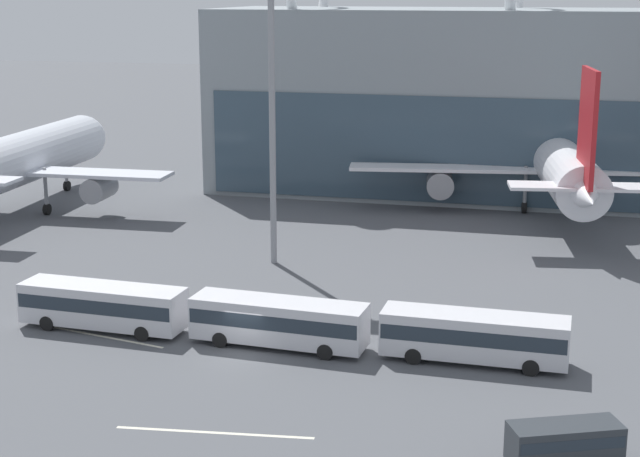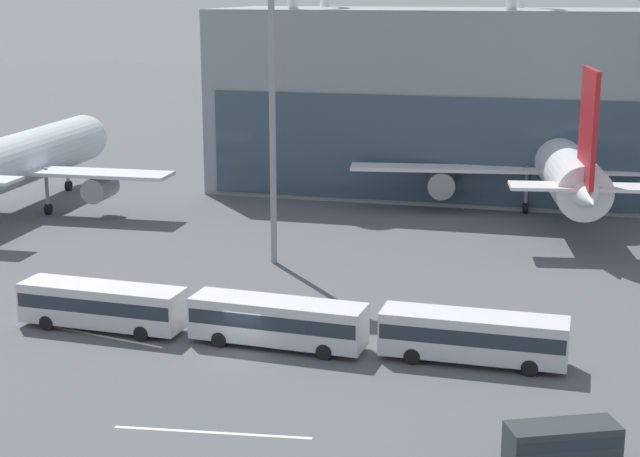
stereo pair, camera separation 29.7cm
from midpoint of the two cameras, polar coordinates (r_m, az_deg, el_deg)
The scene contains 10 objects.
ground_plane at distance 61.03m, azimuth -4.61°, elevation -7.35°, with size 440.00×440.00×0.00m, color #515459.
airliner_at_gate_near at distance 102.74m, azimuth -17.04°, elevation 3.84°, with size 32.46×34.49×14.49m.
airliner_at_gate_far at distance 100.33m, azimuth 13.80°, elevation 3.83°, with size 41.27×42.05×15.60m.
shuttle_bus_0 at distance 66.26m, azimuth -12.43°, elevation -4.27°, with size 11.29×3.32×3.01m.
shuttle_bus_1 at distance 61.71m, azimuth -2.33°, elevation -5.31°, with size 11.32×3.48×3.01m.
shuttle_bus_2 at distance 59.84m, azimuth 9.05°, elevation -6.10°, with size 11.21×3.02×3.01m.
service_van_foreground at distance 48.39m, azimuth 14.09°, elevation -11.97°, with size 5.60×3.89×2.18m.
floodlight_mast at distance 77.78m, azimuth -2.72°, elevation 10.75°, with size 2.49×2.49×26.58m.
lane_stripe_1 at distance 51.18m, azimuth -6.12°, elevation -11.72°, with size 10.28×0.25×0.01m, color silver.
lane_stripe_2 at distance 65.35m, azimuth -12.28°, elevation -6.17°, with size 8.98×0.25×0.01m, color silver.
Camera 2 is at (19.04, -53.65, 22.03)m, focal length 55.00 mm.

